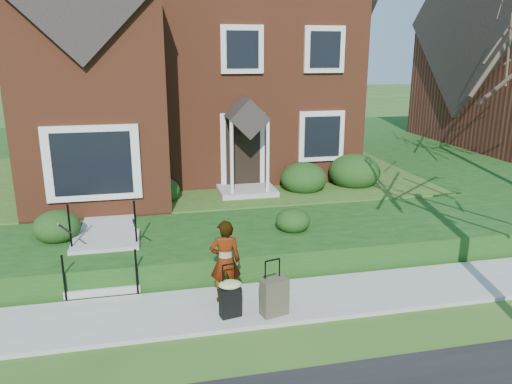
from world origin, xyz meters
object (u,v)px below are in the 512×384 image
object	(u,v)px
front_steps	(105,257)
woman	(225,261)
suitcase_black	(230,297)
suitcase_olive	(274,297)

from	to	relation	value
front_steps	woman	bearing A→B (deg)	-35.93
woman	suitcase_black	distance (m)	0.72
front_steps	suitcase_black	distance (m)	3.16
front_steps	woman	size ratio (longest dim) A/B	1.29
suitcase_olive	woman	bearing A→B (deg)	122.87
woman	suitcase_olive	world-z (taller)	woman
woman	front_steps	bearing A→B (deg)	-31.26
suitcase_black	suitcase_olive	size ratio (longest dim) A/B	0.96
front_steps	woman	xyz separation A→B (m)	(2.25, -1.63, 0.39)
front_steps	suitcase_olive	world-z (taller)	front_steps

